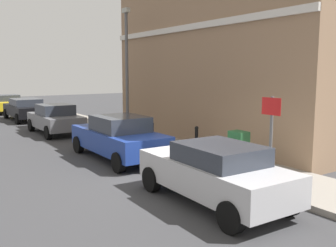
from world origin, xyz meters
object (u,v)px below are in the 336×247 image
object	(u,v)px
bollard_near_cabinet	(196,140)
bollard_far_kerb	(152,135)
car_grey	(55,119)
lamppost	(127,66)
car_blue	(119,137)
car_black	(26,109)
car_yellow	(7,103)
street_sign	(271,128)
car_silver	(215,172)
utility_cabinet	(238,152)

from	to	relation	value
bollard_near_cabinet	bollard_far_kerb	world-z (taller)	same
car_grey	lamppost	size ratio (longest dim) A/B	0.70
car_blue	bollard_far_kerb	xyz separation A→B (m)	(1.44, 0.07, -0.07)
car_grey	car_black	xyz separation A→B (m)	(0.06, 6.14, -0.01)
car_blue	bollard_far_kerb	bearing A→B (deg)	-86.99
car_blue	car_yellow	distance (m)	18.05
bollard_far_kerb	street_sign	bearing A→B (deg)	-88.68
car_black	car_yellow	bearing A→B (deg)	0.98
car_blue	street_sign	bearing A→B (deg)	-163.65
car_black	bollard_far_kerb	bearing A→B (deg)	-173.19
bollard_far_kerb	lamppost	world-z (taller)	lamppost
bollard_far_kerb	bollard_near_cabinet	bearing A→B (deg)	-66.19
car_silver	lamppost	xyz separation A→B (m)	(2.46, 8.84, 2.55)
street_sign	lamppost	distance (m)	9.15
car_blue	car_yellow	world-z (taller)	car_blue
car_blue	utility_cabinet	size ratio (longest dim) A/B	3.90
car_black	bollard_near_cabinet	size ratio (longest dim) A/B	4.29
car_blue	car_black	xyz separation A→B (m)	(-0.08, 12.78, -0.04)
lamppost	utility_cabinet	bearing A→B (deg)	-91.35
utility_cabinet	bollard_far_kerb	size ratio (longest dim) A/B	1.11
lamppost	bollard_near_cabinet	bearing A→B (deg)	-90.81
car_yellow	car_silver	bearing A→B (deg)	179.21
car_grey	car_silver	bearing A→B (deg)	179.64
utility_cabinet	bollard_far_kerb	distance (m)	3.90
utility_cabinet	street_sign	size ratio (longest dim) A/B	0.50
car_blue	car_grey	size ratio (longest dim) A/B	1.12
car_silver	lamppost	size ratio (longest dim) A/B	0.73
lamppost	bollard_far_kerb	bearing A→B (deg)	-103.35
car_blue	bollard_near_cabinet	size ratio (longest dim) A/B	4.32
utility_cabinet	car_black	bearing A→B (deg)	97.47
car_silver	bollard_far_kerb	size ratio (longest dim) A/B	3.99
bollard_near_cabinet	car_silver	bearing A→B (deg)	-123.15
car_blue	car_black	bearing A→B (deg)	0.64
car_black	street_sign	size ratio (longest dim) A/B	1.94
car_black	utility_cabinet	world-z (taller)	car_black
car_silver	bollard_near_cabinet	distance (m)	4.36
car_yellow	street_sign	size ratio (longest dim) A/B	1.78
car_grey	car_yellow	distance (m)	11.41
car_silver	bollard_near_cabinet	size ratio (longest dim) A/B	3.99
car_grey	car_yellow	xyz separation A→B (m)	(-0.03, 11.41, -0.04)
car_black	street_sign	distance (m)	18.30
car_blue	lamppost	size ratio (longest dim) A/B	0.78
car_silver	car_blue	distance (m)	5.29
car_silver	lamppost	world-z (taller)	lamppost
car_yellow	bollard_far_kerb	world-z (taller)	car_yellow
car_silver	car_blue	xyz separation A→B (m)	(0.19, 5.29, 0.03)
car_silver	car_yellow	size ratio (longest dim) A/B	1.01
car_grey	utility_cabinet	xyz separation A→B (m)	(2.23, -10.42, -0.07)
car_black	lamppost	size ratio (longest dim) A/B	0.78
car_silver	utility_cabinet	world-z (taller)	car_silver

